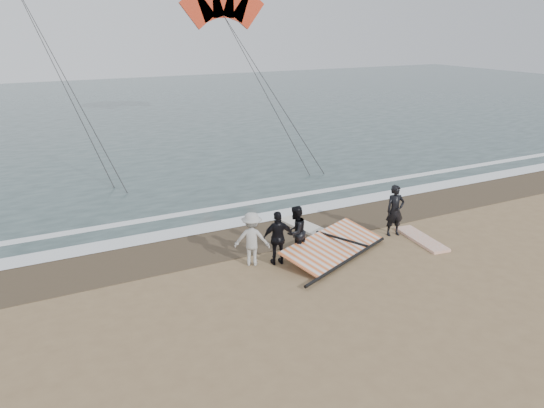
{
  "coord_description": "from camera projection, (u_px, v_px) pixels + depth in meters",
  "views": [
    {
      "loc": [
        -8.23,
        -10.28,
        6.73
      ],
      "look_at": [
        -1.31,
        3.0,
        1.6
      ],
      "focal_mm": 35.0,
      "sensor_mm": 36.0,
      "label": 1
    }
  ],
  "objects": [
    {
      "name": "ground",
      "position": [
        365.0,
        284.0,
        14.41
      ],
      "size": [
        120.0,
        120.0,
        0.0
      ],
      "primitive_type": "plane",
      "color": "#8C704C",
      "rests_on": "ground"
    },
    {
      "name": "sea",
      "position": [
        112.0,
        112.0,
        42.08
      ],
      "size": [
        120.0,
        54.0,
        0.02
      ],
      "primitive_type": "cube",
      "color": "#233838",
      "rests_on": "ground"
    },
    {
      "name": "wet_sand",
      "position": [
        286.0,
        230.0,
        18.18
      ],
      "size": [
        120.0,
        2.8,
        0.01
      ],
      "primitive_type": "cube",
      "color": "#4C3D2B",
      "rests_on": "ground"
    },
    {
      "name": "foam_near",
      "position": [
        267.0,
        217.0,
        19.35
      ],
      "size": [
        120.0,
        0.9,
        0.01
      ],
      "primitive_type": "cube",
      "color": "white",
      "rests_on": "sea"
    },
    {
      "name": "foam_far",
      "position": [
        247.0,
        203.0,
        20.77
      ],
      "size": [
        120.0,
        0.45,
        0.01
      ],
      "primitive_type": "cube",
      "color": "white",
      "rests_on": "sea"
    },
    {
      "name": "man_main",
      "position": [
        395.0,
        210.0,
        17.48
      ],
      "size": [
        0.7,
        0.54,
        1.73
      ],
      "primitive_type": "imported",
      "rotation": [
        0.0,
        0.0,
        -0.21
      ],
      "color": "black",
      "rests_on": "ground"
    },
    {
      "name": "board_white",
      "position": [
        421.0,
        239.0,
        17.3
      ],
      "size": [
        0.92,
        2.29,
        0.09
      ],
      "primitive_type": "cube",
      "rotation": [
        0.0,
        0.0,
        -0.14
      ],
      "color": "white",
      "rests_on": "ground"
    },
    {
      "name": "board_cream",
      "position": [
        309.0,
        228.0,
        18.17
      ],
      "size": [
        1.12,
        2.62,
        0.11
      ],
      "primitive_type": "cube",
      "rotation": [
        0.0,
        0.0,
        0.18
      ],
      "color": "beige",
      "rests_on": "ground"
    },
    {
      "name": "trio_cluster",
      "position": [
        273.0,
        236.0,
        15.51
      ],
      "size": [
        2.49,
        1.11,
        1.63
      ],
      "color": "black",
      "rests_on": "ground"
    },
    {
      "name": "sail_rig",
      "position": [
        329.0,
        247.0,
        16.3
      ],
      "size": [
        3.97,
        3.04,
        0.5
      ],
      "color": "black",
      "rests_on": "ground"
    },
    {
      "name": "kite_red",
      "position": [
        224.0,
        10.0,
        33.71
      ],
      "size": [
        6.25,
        6.79,
        15.16
      ],
      "color": "red",
      "rests_on": "ground"
    }
  ]
}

